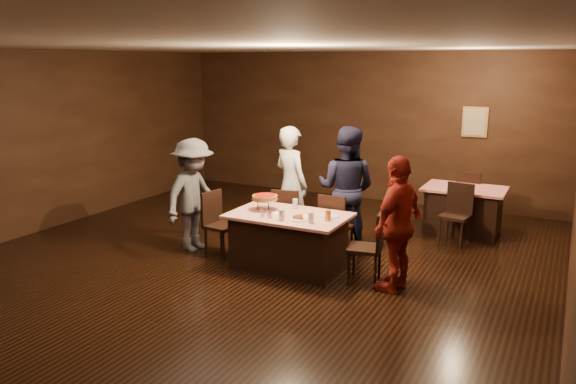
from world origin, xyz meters
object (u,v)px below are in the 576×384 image
at_px(chair_far_right, 337,225).
at_px(diner_red_shirt, 398,224).
at_px(chair_back_far, 470,197).
at_px(glass_front_left, 282,215).
at_px(glass_front_right, 311,218).
at_px(glass_amber, 328,215).
at_px(pizza_stand, 265,197).
at_px(glass_back, 295,204).
at_px(chair_back_near, 455,215).
at_px(main_table, 289,241).
at_px(chair_far_left, 288,218).
at_px(back_table, 463,210).
at_px(diner_white_jacket, 291,184).
at_px(diner_navy_hoodie, 346,189).
at_px(diner_grey_knit, 193,195).
at_px(plate_empty, 330,216).
at_px(chair_end_right, 365,247).
at_px(chair_end_left, 222,224).

distance_m(chair_far_right, diner_red_shirt, 1.44).
bearing_deg(chair_back_far, glass_front_left, 69.09).
xyz_separation_m(glass_front_right, glass_amber, (0.15, 0.20, 0.00)).
relative_size(pizza_stand, glass_back, 2.71).
bearing_deg(chair_back_near, glass_front_right, -112.55).
xyz_separation_m(main_table, chair_far_left, (-0.40, 0.75, 0.09)).
height_order(back_table, chair_far_left, chair_far_left).
xyz_separation_m(chair_far_right, chair_back_near, (1.43, 1.35, 0.00)).
bearing_deg(glass_front_left, diner_white_jacket, 112.45).
height_order(main_table, diner_red_shirt, diner_red_shirt).
bearing_deg(pizza_stand, diner_white_jacket, 97.31).
bearing_deg(back_table, diner_navy_hoodie, -130.83).
xyz_separation_m(main_table, diner_grey_knit, (-1.63, 0.05, 0.46)).
relative_size(diner_white_jacket, plate_empty, 7.33).
bearing_deg(diner_grey_knit, diner_red_shirt, -87.47).
relative_size(chair_back_near, diner_navy_hoodie, 0.51).
bearing_deg(pizza_stand, chair_end_right, -1.91).
xyz_separation_m(chair_end_right, diner_grey_knit, (-2.73, 0.05, 0.37)).
distance_m(chair_far_left, plate_empty, 1.16).
bearing_deg(pizza_stand, diner_grey_knit, -179.92).
bearing_deg(pizza_stand, chair_end_left, -175.91).
bearing_deg(chair_end_left, glass_front_left, -97.32).
height_order(chair_back_near, glass_back, chair_back_near).
relative_size(diner_red_shirt, glass_amber, 12.18).
bearing_deg(glass_amber, diner_grey_knit, 177.48).
bearing_deg(diner_navy_hoodie, diner_white_jacket, -1.39).
distance_m(chair_back_far, glass_front_right, 3.92).
bearing_deg(chair_end_right, chair_far_left, -126.22).
xyz_separation_m(plate_empty, glass_back, (-0.60, 0.15, 0.06)).
bearing_deg(chair_end_right, plate_empty, -114.91).
bearing_deg(glass_back, plate_empty, -14.04).
relative_size(chair_end_left, diner_navy_hoodie, 0.51).
bearing_deg(back_table, chair_far_left, -137.30).
height_order(diner_red_shirt, plate_empty, diner_red_shirt).
distance_m(diner_grey_knit, glass_front_left, 1.71).
relative_size(chair_far_left, diner_red_shirt, 0.56).
height_order(chair_end_left, diner_grey_knit, diner_grey_knit).
xyz_separation_m(diner_grey_knit, glass_back, (1.58, 0.25, -0.01)).
distance_m(chair_far_right, chair_back_far, 3.01).
relative_size(glass_front_left, glass_front_right, 1.00).
distance_m(chair_back_far, glass_back, 3.64).
xyz_separation_m(diner_navy_hoodie, diner_red_shirt, (1.15, -1.19, -0.09)).
bearing_deg(pizza_stand, glass_amber, -5.71).
bearing_deg(diner_navy_hoodie, chair_back_near, -148.34).
distance_m(glass_front_right, glass_amber, 0.25).
height_order(glass_front_right, glass_back, same).
distance_m(diner_navy_hoodie, diner_red_shirt, 1.66).
relative_size(back_table, chair_far_left, 1.37).
xyz_separation_m(diner_red_shirt, glass_front_left, (-1.49, -0.24, -0.01)).
bearing_deg(glass_amber, chair_end_right, 5.71).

